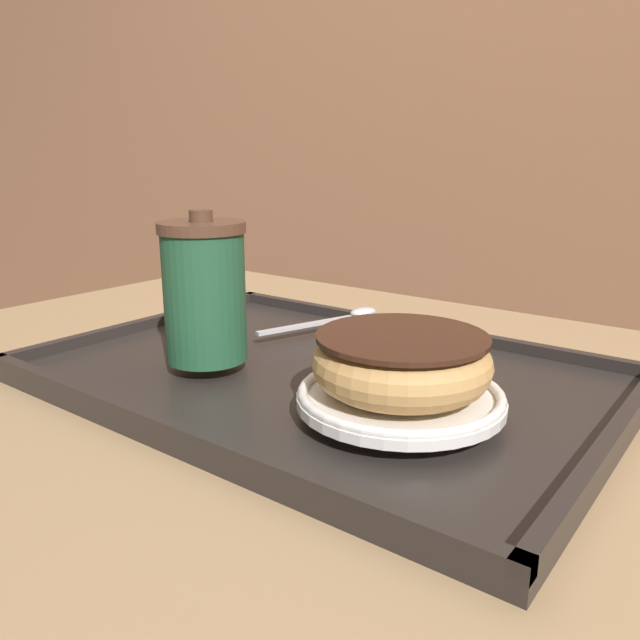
% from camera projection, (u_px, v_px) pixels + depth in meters
% --- Properties ---
extents(wall_behind, '(8.00, 0.05, 2.40)m').
position_uv_depth(wall_behind, '(618.00, 45.00, 1.36)').
color(wall_behind, '#9E6B4C').
rests_on(wall_behind, ground_plane).
extents(cafe_table, '(1.02, 0.74, 0.76)m').
position_uv_depth(cafe_table, '(308.00, 514.00, 0.68)').
color(cafe_table, tan).
rests_on(cafe_table, ground_plane).
extents(serving_tray, '(0.53, 0.37, 0.02)m').
position_uv_depth(serving_tray, '(320.00, 377.00, 0.60)').
color(serving_tray, '#282321').
rests_on(serving_tray, cafe_table).
extents(coffee_cup_front, '(0.08, 0.08, 0.14)m').
position_uv_depth(coffee_cup_front, '(205.00, 291.00, 0.58)').
color(coffee_cup_front, '#235638').
rests_on(coffee_cup_front, serving_tray).
extents(plate_with_chocolate_donut, '(0.16, 0.16, 0.01)m').
position_uv_depth(plate_with_chocolate_donut, '(400.00, 396.00, 0.49)').
color(plate_with_chocolate_donut, white).
rests_on(plate_with_chocolate_donut, serving_tray).
extents(donut_chocolate_glazed, '(0.14, 0.14, 0.04)m').
position_uv_depth(donut_chocolate_glazed, '(401.00, 361.00, 0.48)').
color(donut_chocolate_glazed, tan).
rests_on(donut_chocolate_glazed, plate_with_chocolate_donut).
extents(spoon, '(0.07, 0.16, 0.01)m').
position_uv_depth(spoon, '(346.00, 316.00, 0.74)').
color(spoon, silver).
rests_on(spoon, serving_tray).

